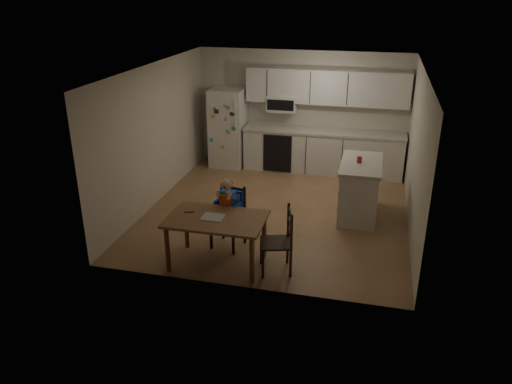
{
  "coord_description": "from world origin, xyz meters",
  "views": [
    {
      "loc": [
        1.57,
        -7.97,
        3.75
      ],
      "look_at": [
        -0.05,
        -1.4,
        0.92
      ],
      "focal_mm": 35.0,
      "sensor_mm": 36.0,
      "label": 1
    }
  ],
  "objects": [
    {
      "name": "dining_table",
      "position": [
        -0.47,
        -2.0,
        0.63
      ],
      "size": [
        1.37,
        0.88,
        0.73
      ],
      "color": "brown",
      "rests_on": "ground"
    },
    {
      "name": "toddler_spoon",
      "position": [
        -0.91,
        -1.93,
        0.74
      ],
      "size": [
        0.12,
        0.06,
        0.02
      ],
      "primitive_type": "cylinder",
      "rotation": [
        0.0,
        1.57,
        0.35
      ],
      "color": "#0A2DBB",
      "rests_on": "dining_table"
    },
    {
      "name": "chair_side",
      "position": [
        0.47,
        -1.95,
        0.54
      ],
      "size": [
        0.52,
        0.52,
        0.95
      ],
      "rotation": [
        0.0,
        0.0,
        -1.28
      ],
      "color": "black",
      "rests_on": "ground"
    },
    {
      "name": "napkin",
      "position": [
        -0.52,
        -2.0,
        0.74
      ],
      "size": [
        0.3,
        0.26,
        0.01
      ],
      "primitive_type": "cube",
      "color": "#AFAFB4",
      "rests_on": "dining_table"
    },
    {
      "name": "red_cup",
      "position": [
        1.36,
        0.16,
        1.02
      ],
      "size": [
        0.08,
        0.08,
        0.11
      ],
      "primitive_type": "cylinder",
      "color": "red",
      "rests_on": "kitchen_island"
    },
    {
      "name": "chair_booster",
      "position": [
        -0.46,
        -1.41,
        0.68
      ],
      "size": [
        0.5,
        0.5,
        1.12
      ],
      "rotation": [
        0.0,
        0.0,
        -0.21
      ],
      "color": "black",
      "rests_on": "ground"
    },
    {
      "name": "room",
      "position": [
        0.0,
        0.48,
        1.25
      ],
      "size": [
        4.52,
        5.01,
        2.51
      ],
      "color": "brown",
      "rests_on": "ground"
    },
    {
      "name": "kitchen_island",
      "position": [
        1.4,
        0.17,
        0.49
      ],
      "size": [
        0.69,
        1.31,
        0.97
      ],
      "color": "silver",
      "rests_on": "ground"
    },
    {
      "name": "refrigerator",
      "position": [
        -1.55,
        2.15,
        0.85
      ],
      "size": [
        0.72,
        0.7,
        1.7
      ],
      "primitive_type": "cube",
      "color": "silver",
      "rests_on": "ground"
    },
    {
      "name": "kitchen_run",
      "position": [
        0.5,
        2.24,
        0.88
      ],
      "size": [
        3.37,
        0.62,
        2.15
      ],
      "color": "silver",
      "rests_on": "ground"
    }
  ]
}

